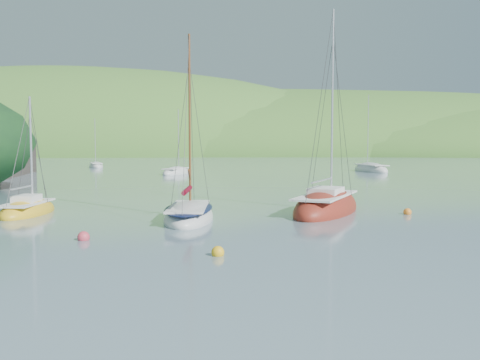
{
  "coord_description": "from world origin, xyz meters",
  "views": [
    {
      "loc": [
        0.84,
        -20.02,
        4.07
      ],
      "look_at": [
        0.75,
        8.0,
        2.04
      ],
      "focal_mm": 40.0,
      "sensor_mm": 36.0,
      "label": 1
    }
  ],
  "objects_px": {
    "distant_sloop_b": "(371,170)",
    "distant_sloop_c": "(96,166)",
    "sloop_red": "(326,208)",
    "daysailer_white": "(189,215)",
    "distant_sloop_a": "(176,173)",
    "sailboat_yellow": "(28,211)"
  },
  "relations": [
    {
      "from": "distant_sloop_c",
      "to": "daysailer_white",
      "type": "bearing_deg",
      "value": -91.22
    },
    {
      "from": "daysailer_white",
      "to": "sloop_red",
      "type": "bearing_deg",
      "value": 20.84
    },
    {
      "from": "sloop_red",
      "to": "sailboat_yellow",
      "type": "distance_m",
      "value": 16.88
    },
    {
      "from": "distant_sloop_a",
      "to": "distant_sloop_b",
      "type": "bearing_deg",
      "value": 31.26
    },
    {
      "from": "daysailer_white",
      "to": "sloop_red",
      "type": "height_order",
      "value": "sloop_red"
    },
    {
      "from": "daysailer_white",
      "to": "sloop_red",
      "type": "xyz_separation_m",
      "value": [
        7.62,
        2.93,
        0.0
      ]
    },
    {
      "from": "sailboat_yellow",
      "to": "distant_sloop_b",
      "type": "height_order",
      "value": "distant_sloop_b"
    },
    {
      "from": "sloop_red",
      "to": "distant_sloop_a",
      "type": "xyz_separation_m",
      "value": [
        -13.04,
        35.86,
        -0.07
      ]
    },
    {
      "from": "daysailer_white",
      "to": "distant_sloop_a",
      "type": "bearing_deg",
      "value": 97.75
    },
    {
      "from": "daysailer_white",
      "to": "distant_sloop_b",
      "type": "distance_m",
      "value": 48.87
    },
    {
      "from": "distant_sloop_b",
      "to": "distant_sloop_c",
      "type": "relative_size",
      "value": 1.36
    },
    {
      "from": "sailboat_yellow",
      "to": "distant_sloop_c",
      "type": "bearing_deg",
      "value": 103.16
    },
    {
      "from": "distant_sloop_c",
      "to": "distant_sloop_a",
      "type": "bearing_deg",
      "value": -70.64
    },
    {
      "from": "sloop_red",
      "to": "distant_sloop_a",
      "type": "relative_size",
      "value": 1.44
    },
    {
      "from": "sloop_red",
      "to": "distant_sloop_b",
      "type": "distance_m",
      "value": 43.44
    },
    {
      "from": "distant_sloop_c",
      "to": "sailboat_yellow",
      "type": "bearing_deg",
      "value": -99.55
    },
    {
      "from": "sloop_red",
      "to": "distant_sloop_b",
      "type": "bearing_deg",
      "value": 96.98
    },
    {
      "from": "distant_sloop_a",
      "to": "distant_sloop_c",
      "type": "relative_size",
      "value": 1.06
    },
    {
      "from": "distant_sloop_b",
      "to": "distant_sloop_c",
      "type": "distance_m",
      "value": 41.95
    },
    {
      "from": "distant_sloop_b",
      "to": "distant_sloop_c",
      "type": "xyz_separation_m",
      "value": [
        -40.31,
        11.62,
        -0.04
      ]
    },
    {
      "from": "sailboat_yellow",
      "to": "distant_sloop_a",
      "type": "height_order",
      "value": "distant_sloop_a"
    },
    {
      "from": "sailboat_yellow",
      "to": "distant_sloop_b",
      "type": "xyz_separation_m",
      "value": [
        29.41,
        42.38,
        0.02
      ]
    }
  ]
}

